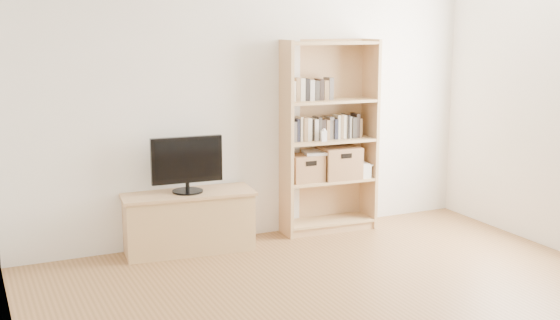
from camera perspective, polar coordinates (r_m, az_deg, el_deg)
back_wall at (r=6.45m, az=-2.21°, el=5.06°), size 4.50×0.02×2.60m
left_wall at (r=3.49m, az=-20.75°, el=-0.94°), size 0.02×5.00×2.60m
tv_stand at (r=6.22m, az=-7.45°, el=-5.09°), size 1.14×0.53×0.51m
bookshelf at (r=6.66m, az=3.99°, el=1.88°), size 0.93×0.37×1.83m
television at (r=6.10m, az=-7.57°, el=-0.40°), size 0.62×0.08×0.49m
books_row_mid at (r=6.67m, az=3.93°, el=2.63°), size 0.78×0.16×0.21m
books_row_upper at (r=6.54m, az=2.36°, el=5.76°), size 0.39×0.15×0.20m
baby_monitor at (r=6.52m, az=3.58°, el=1.95°), size 0.06×0.04×0.10m
basket_left at (r=6.61m, az=2.08°, el=-0.64°), size 0.31×0.26×0.25m
basket_right at (r=6.75m, az=4.84°, el=-0.20°), size 0.38×0.32×0.30m
laptop at (r=6.64m, az=3.35°, el=0.63°), size 0.37×0.29×0.03m
magazine_stack at (r=6.86m, az=6.34°, el=-0.83°), size 0.21×0.28×0.12m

